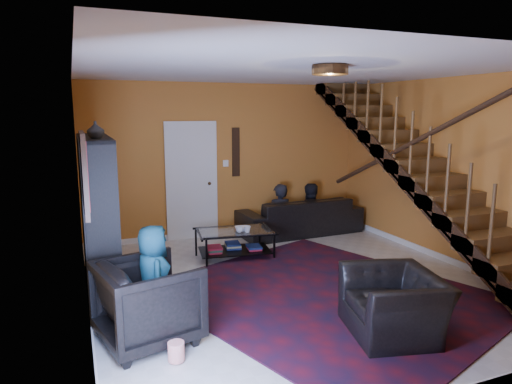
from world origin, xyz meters
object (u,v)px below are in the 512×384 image
Objects in this scene: sofa at (300,216)px; armchair_left at (148,302)px; bookshelf at (99,220)px; coffee_table at (235,242)px; armchair_right at (393,304)px.

armchair_left is (-3.33, -3.15, 0.08)m from sofa.
bookshelf is 4.10m from sofa.
sofa is at bearing -59.57° from armchair_left.
sofa is (3.68, 1.70, -0.63)m from bookshelf.
bookshelf is 1.60× the size of coffee_table.
armchair_right is at bearing -121.34° from armchair_left.
sofa is 4.58m from armchair_left.
bookshelf reaches higher than coffee_table.
armchair_right is 0.80× the size of coffee_table.
armchair_right is at bearing -76.98° from coffee_table.
sofa is 2.31× the size of armchair_right.
armchair_left is at bearing -127.34° from coffee_table.
armchair_left reaches higher than coffee_table.
armchair_right is at bearing 74.45° from sofa.
bookshelf is at bearing -115.40° from armchair_right.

